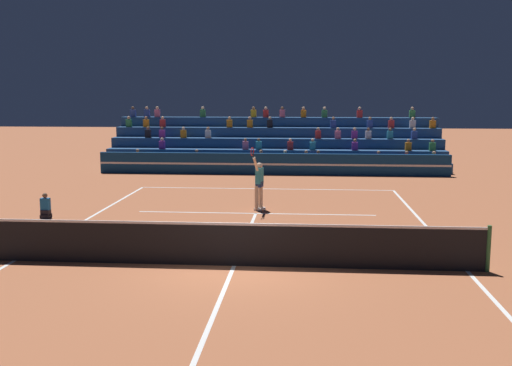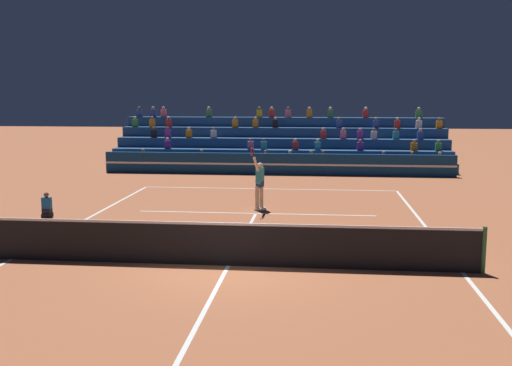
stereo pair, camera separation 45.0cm
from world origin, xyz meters
TOP-DOWN VIEW (x-y plane):
  - ground_plane at (0.00, 0.00)m, footprint 120.00×120.00m
  - court_lines at (0.00, 0.00)m, footprint 11.10×23.90m
  - tennis_net at (0.00, 0.00)m, footprint 12.00×0.10m
  - sponsor_banner_wall at (0.00, 16.59)m, footprint 18.00×0.26m
  - bleacher_stand at (0.01, 20.39)m, footprint 18.60×4.75m
  - ball_kid_courtside at (-6.96, 5.13)m, footprint 0.30×0.36m
  - tennis_player at (0.06, 7.03)m, footprint 0.48×1.21m
  - tennis_ball at (4.37, 4.25)m, footprint 0.07×0.07m

SIDE VIEW (x-z plane):
  - ground_plane at x=0.00m, z-range 0.00..0.00m
  - court_lines at x=0.00m, z-range 0.00..0.01m
  - tennis_ball at x=4.37m, z-range 0.00..0.07m
  - ball_kid_courtside at x=-6.96m, z-range -0.09..0.75m
  - tennis_net at x=0.00m, z-range -0.01..1.09m
  - sponsor_banner_wall at x=0.00m, z-range 0.00..1.10m
  - tennis_player at x=0.06m, z-range -0.21..2.17m
  - bleacher_stand at x=0.01m, z-range -0.67..2.71m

